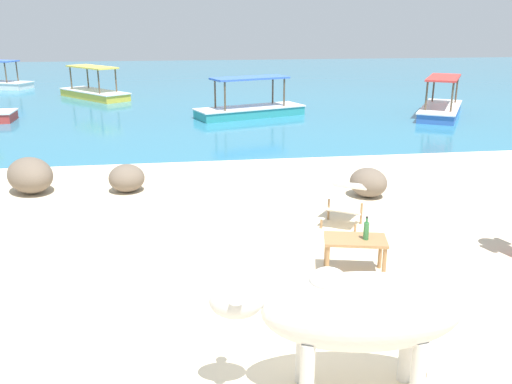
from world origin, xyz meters
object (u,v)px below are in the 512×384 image
(deck_chair_near, at_px, (345,199))
(boat_blue, at_px, (441,108))
(low_bench_table, at_px, (355,244))
(cow, at_px, (355,313))
(bottle, at_px, (366,230))
(boat_teal, at_px, (250,108))
(boat_yellow, at_px, (94,92))

(deck_chair_near, height_order, boat_blue, boat_blue)
(low_bench_table, bearing_deg, cow, -95.39)
(bottle, relative_size, boat_teal, 0.08)
(deck_chair_near, distance_m, boat_yellow, 16.43)
(deck_chair_near, bearing_deg, low_bench_table, 17.38)
(bottle, xyz_separation_m, boat_blue, (6.49, 11.07, -0.34))
(cow, height_order, deck_chair_near, cow)
(cow, relative_size, deck_chair_near, 2.24)
(bottle, distance_m, boat_yellow, 18.01)
(cow, xyz_separation_m, boat_blue, (7.35, 13.21, -0.52))
(deck_chair_near, xyz_separation_m, boat_yellow, (-5.87, 15.34, -0.13))
(bottle, height_order, deck_chair_near, bottle)
(low_bench_table, relative_size, boat_blue, 0.23)
(deck_chair_near, height_order, boat_yellow, boat_yellow)
(deck_chair_near, bearing_deg, boat_blue, 176.73)
(low_bench_table, relative_size, boat_yellow, 0.23)
(bottle, bearing_deg, deck_chair_near, 80.78)
(cow, distance_m, low_bench_table, 2.35)
(bottle, height_order, boat_blue, boat_blue)
(bottle, xyz_separation_m, deck_chair_near, (0.29, 1.77, -0.20))
(deck_chair_near, bearing_deg, boat_yellow, -128.61)
(boat_yellow, bearing_deg, bottle, -20.33)
(boat_teal, bearing_deg, deck_chair_near, 71.21)
(cow, bearing_deg, boat_blue, -112.30)
(low_bench_table, xyz_separation_m, deck_chair_near, (0.40, 1.73, -0.00))
(bottle, bearing_deg, cow, -111.85)
(bottle, bearing_deg, boat_yellow, 108.07)
(cow, height_order, boat_blue, boat_blue)
(boat_blue, distance_m, boat_teal, 6.38)
(cow, relative_size, boat_blue, 0.56)
(boat_blue, bearing_deg, low_bench_table, 0.44)
(bottle, distance_m, boat_blue, 12.84)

